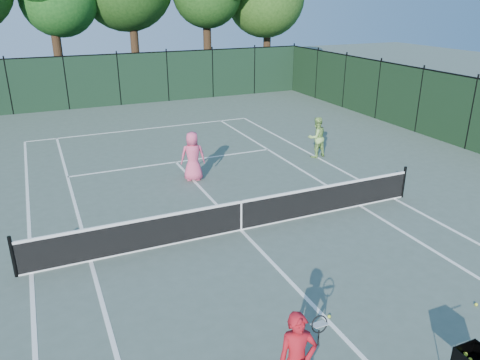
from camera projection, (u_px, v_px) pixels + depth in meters
name	position (u px, v px, depth m)	size (l,w,h in m)	color
ground	(241.00, 230.00, 13.22)	(90.00, 90.00, 0.00)	#4D5D52
sideline_doubles_left	(31.00, 273.00, 11.15)	(0.10, 23.77, 0.01)	white
sideline_doubles_right	(394.00, 198.00, 15.28)	(0.10, 23.77, 0.01)	white
sideline_singles_left	(91.00, 261.00, 11.66)	(0.10, 23.77, 0.01)	white
sideline_singles_right	(360.00, 206.00, 14.77)	(0.10, 23.77, 0.01)	white
baseline_far	(144.00, 129.00, 23.33)	(10.97, 0.10, 0.01)	white
service_line_far	(176.00, 162.00, 18.66)	(8.23, 0.10, 0.01)	white
center_service_line	(241.00, 230.00, 13.22)	(0.10, 12.80, 0.01)	white
tennis_net	(241.00, 215.00, 13.04)	(11.69, 0.09, 1.06)	black
fence_far	(119.00, 80.00, 27.99)	(24.00, 0.05, 3.00)	black
player_pink	(193.00, 156.00, 16.54)	(0.98, 0.77, 1.78)	#DF4E77
player_green	(317.00, 137.00, 18.99)	(0.86, 0.69, 1.66)	#94C361
ball_hopper	(475.00, 360.00, 7.39)	(0.50, 0.50, 0.95)	black
loose_ball_near_cart	(476.00, 304.00, 9.97)	(0.07, 0.07, 0.07)	#C8D92C
loose_ball_midcourt	(329.00, 316.00, 9.59)	(0.07, 0.07, 0.07)	#B6D22A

